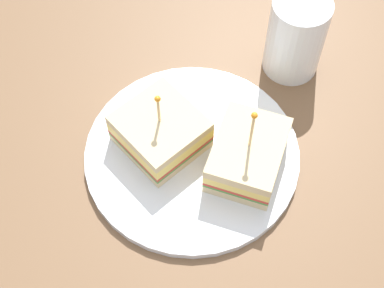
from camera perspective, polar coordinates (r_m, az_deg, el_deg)
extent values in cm
cube|color=brown|center=(70.84, 0.00, -1.68)|extent=(119.74, 119.74, 2.00)
cylinder|color=white|center=(69.49, 0.00, -1.07)|extent=(25.89, 25.89, 1.09)
cube|color=beige|center=(69.37, -3.09, 0.44)|extent=(11.88, 12.04, 1.14)
cube|color=#478438|center=(68.71, -3.12, 0.77)|extent=(11.88, 12.04, 0.40)
cube|color=red|center=(68.33, -3.14, 0.96)|extent=(11.88, 12.04, 0.50)
cube|color=#F4D666|center=(67.44, -3.18, 1.43)|extent=(11.88, 12.04, 1.60)
cube|color=beige|center=(66.28, -3.23, 2.06)|extent=(11.88, 12.04, 1.14)
cylinder|color=tan|center=(64.26, -3.34, 3.22)|extent=(0.30, 0.30, 4.83)
sphere|color=orange|center=(62.28, -3.45, 4.46)|extent=(0.70, 0.70, 0.70)
cube|color=beige|center=(67.89, 5.42, -1.84)|extent=(10.37, 8.22, 1.33)
cube|color=#478438|center=(67.14, 5.48, -1.48)|extent=(10.37, 8.22, 0.40)
cube|color=red|center=(66.75, 5.51, -1.29)|extent=(10.37, 8.22, 0.50)
cube|color=#F4D666|center=(65.97, 5.58, -0.91)|extent=(10.37, 8.22, 1.30)
cube|color=beige|center=(64.84, 5.68, -0.33)|extent=(10.37, 8.22, 1.33)
cylinder|color=tan|center=(62.07, 5.93, 1.18)|extent=(0.30, 0.30, 6.49)
sphere|color=orange|center=(59.35, 6.21, 2.83)|extent=(0.70, 0.70, 0.70)
cylinder|color=beige|center=(76.09, 10.06, 9.64)|extent=(6.47, 6.47, 7.84)
cylinder|color=white|center=(74.81, 10.26, 10.49)|extent=(7.36, 7.36, 11.28)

